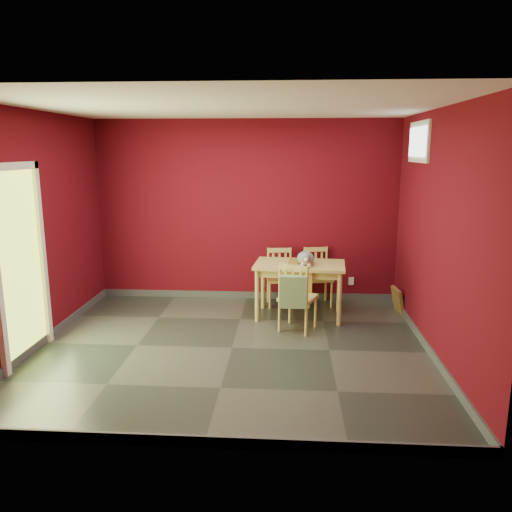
# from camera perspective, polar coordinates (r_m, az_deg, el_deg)

# --- Properties ---
(ground) EXTENTS (4.50, 4.50, 0.00)m
(ground) POSITION_cam_1_polar(r_m,az_deg,el_deg) (5.90, -2.75, -10.43)
(ground) COLOR #2D342D
(ground) RESTS_ON ground
(room_shell) EXTENTS (4.50, 4.50, 4.50)m
(room_shell) POSITION_cam_1_polar(r_m,az_deg,el_deg) (5.88, -2.76, -9.98)
(room_shell) COLOR #510812
(room_shell) RESTS_ON ground
(doorway) EXTENTS (0.06, 1.01, 2.13)m
(doorway) POSITION_cam_1_polar(r_m,az_deg,el_deg) (5.89, -25.44, -0.21)
(doorway) COLOR #B7D838
(doorway) RESTS_ON ground
(window) EXTENTS (0.05, 0.90, 0.50)m
(window) POSITION_cam_1_polar(r_m,az_deg,el_deg) (6.61, 18.10, 12.30)
(window) COLOR white
(window) RESTS_ON room_shell
(outlet_plate) EXTENTS (0.08, 0.02, 0.12)m
(outlet_plate) POSITION_cam_1_polar(r_m,az_deg,el_deg) (7.72, 10.82, -2.83)
(outlet_plate) COLOR silver
(outlet_plate) RESTS_ON room_shell
(dining_table) EXTENTS (1.26, 0.80, 0.75)m
(dining_table) POSITION_cam_1_polar(r_m,az_deg,el_deg) (6.78, 5.01, -1.61)
(dining_table) COLOR tan
(dining_table) RESTS_ON ground
(table_runner) EXTENTS (0.37, 0.68, 0.33)m
(table_runner) POSITION_cam_1_polar(r_m,az_deg,el_deg) (6.67, 5.03, -1.47)
(table_runner) COLOR olive
(table_runner) RESTS_ON dining_table
(chair_far_left) EXTENTS (0.43, 0.43, 0.83)m
(chair_far_left) POSITION_cam_1_polar(r_m,az_deg,el_deg) (7.37, 2.76, -2.35)
(chair_far_left) COLOR tan
(chair_far_left) RESTS_ON ground
(chair_far_right) EXTENTS (0.46, 0.46, 0.84)m
(chair_far_right) POSITION_cam_1_polar(r_m,az_deg,el_deg) (7.44, 7.02, -2.25)
(chair_far_right) COLOR tan
(chair_far_right) RESTS_ON ground
(chair_near) EXTENTS (0.54, 0.54, 0.89)m
(chair_near) POSITION_cam_1_polar(r_m,az_deg,el_deg) (6.30, 4.69, -4.60)
(chair_near) COLOR tan
(chair_near) RESTS_ON ground
(tote_bag) EXTENTS (0.33, 0.20, 0.46)m
(tote_bag) POSITION_cam_1_polar(r_m,az_deg,el_deg) (6.07, 4.26, -4.09)
(tote_bag) COLOR #70965F
(tote_bag) RESTS_ON chair_near
(cat) EXTENTS (0.29, 0.49, 0.24)m
(cat) POSITION_cam_1_polar(r_m,az_deg,el_deg) (6.70, 5.69, 0.06)
(cat) COLOR slate
(cat) RESTS_ON table_runner
(picture_frame) EXTENTS (0.16, 0.36, 0.35)m
(picture_frame) POSITION_cam_1_polar(r_m,az_deg,el_deg) (7.33, 15.89, -4.89)
(picture_frame) COLOR brown
(picture_frame) RESTS_ON ground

